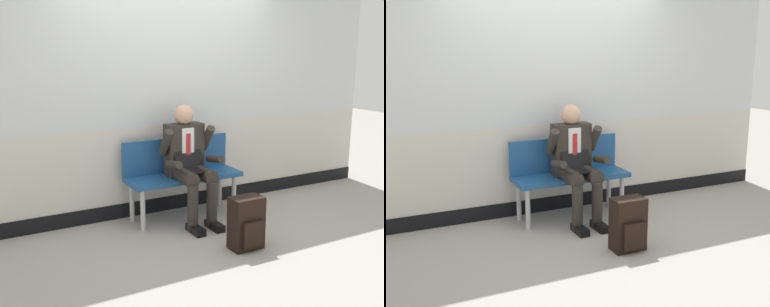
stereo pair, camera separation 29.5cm
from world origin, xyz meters
TOP-DOWN VIEW (x-y plane):
  - ground_plane at (0.00, 0.00)m, footprint 18.00×18.00m
  - station_wall at (0.00, 0.77)m, footprint 5.59×0.14m
  - bench_with_person at (0.02, 0.49)m, footprint 1.25×0.42m
  - person_seated at (0.02, 0.30)m, footprint 0.57×0.70m
  - backpack at (0.14, -0.57)m, footprint 0.30×0.22m

SIDE VIEW (x-z plane):
  - ground_plane at x=0.00m, z-range 0.00..0.00m
  - backpack at x=0.14m, z-range -0.01..0.48m
  - bench_with_person at x=0.02m, z-range 0.09..0.94m
  - person_seated at x=0.02m, z-range 0.04..1.27m
  - station_wall at x=0.00m, z-range -0.01..3.13m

